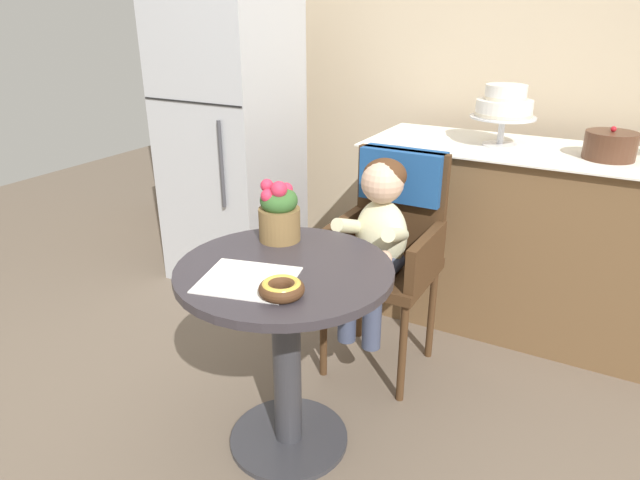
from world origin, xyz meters
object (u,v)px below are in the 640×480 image
cafe_table (286,323)px  donut_front (282,288)px  seated_child (378,230)px  refrigerator (231,133)px  flower_vase (279,211)px  tiered_cake_stand (504,106)px  round_layer_cake (610,145)px  wicker_chair (392,227)px

cafe_table → donut_front: bearing=-59.9°
seated_child → refrigerator: (-1.15, 0.55, 0.17)m
seated_child → refrigerator: refrigerator is taller
flower_vase → tiered_cake_stand: bearing=64.9°
cafe_table → donut_front: (0.10, -0.17, 0.24)m
donut_front → flower_vase: (-0.24, 0.36, 0.09)m
donut_front → refrigerator: (-1.15, 1.27, 0.10)m
tiered_cake_stand → round_layer_cake: size_ratio=1.41×
wicker_chair → tiered_cake_stand: size_ratio=3.18×
seated_child → flower_vase: seated_child is taller
donut_front → flower_vase: 0.44m
refrigerator → donut_front: bearing=-47.9°
tiered_cake_stand → cafe_table: bearing=-106.3°
wicker_chair → seated_child: (0.00, -0.16, 0.04)m
flower_vase → donut_front: bearing=-56.5°
cafe_table → round_layer_cake: size_ratio=3.38×
seated_child → round_layer_cake: bearing=44.1°
wicker_chair → seated_child: size_ratio=1.31×
cafe_table → tiered_cake_stand: size_ratio=2.40×
tiered_cake_stand → donut_front: bearing=-100.8°
cafe_table → seated_child: 0.58m
seated_child → refrigerator: size_ratio=0.43×
flower_vase → round_layer_cake: 1.47m
cafe_table → round_layer_cake: bearing=56.4°
refrigerator → flower_vase: bearing=-45.0°
cafe_table → donut_front: size_ratio=5.26×
wicker_chair → flower_vase: size_ratio=4.14×
wicker_chair → donut_front: wicker_chair is taller
donut_front → tiered_cake_stand: 1.54m
wicker_chair → flower_vase: bearing=-111.1°
wicker_chair → donut_front: bearing=-86.2°
cafe_table → round_layer_cake: 1.59m
flower_vase → round_layer_cake: round_layer_cake is taller
seated_child → tiered_cake_stand: (0.28, 0.76, 0.41)m
tiered_cake_stand → flower_vase: bearing=-115.1°
donut_front → round_layer_cake: (0.74, 1.44, 0.21)m
cafe_table → wicker_chair: (0.10, 0.70, 0.13)m
wicker_chair → donut_front: (0.00, -0.87, 0.11)m
cafe_table → seated_child: size_ratio=0.99×
round_layer_cake → flower_vase: bearing=-132.3°
wicker_chair → cafe_table: bearing=-94.2°
donut_front → wicker_chair: bearing=90.3°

